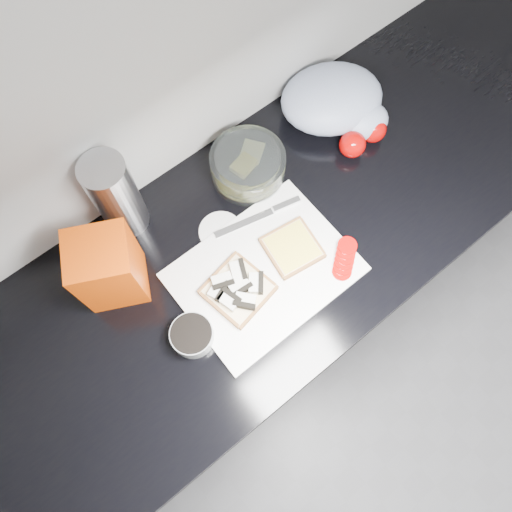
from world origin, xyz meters
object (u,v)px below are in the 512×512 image
(bread_bag, at_px, (108,268))
(cutting_board, at_px, (264,272))
(glass_bowl, at_px, (248,166))
(steel_canister, at_px, (116,196))

(bread_bag, bearing_deg, cutting_board, -8.02)
(glass_bowl, bearing_deg, steel_canister, 165.19)
(steel_canister, bearing_deg, bread_bag, -130.54)
(bread_bag, relative_size, steel_canister, 0.84)
(cutting_board, xyz_separation_m, bread_bag, (-0.28, 0.19, 0.10))
(cutting_board, xyz_separation_m, glass_bowl, (0.14, 0.23, 0.03))
(cutting_board, bearing_deg, glass_bowl, 59.70)
(cutting_board, distance_m, steel_canister, 0.37)
(bread_bag, bearing_deg, steel_canister, 75.95)
(glass_bowl, height_order, steel_canister, steel_canister)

